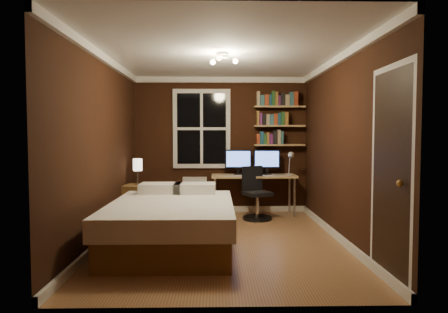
{
  "coord_description": "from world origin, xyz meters",
  "views": [
    {
      "loc": [
        -0.08,
        -5.34,
        1.42
      ],
      "look_at": [
        0.03,
        0.45,
        1.12
      ],
      "focal_mm": 32.0,
      "sensor_mm": 36.0,
      "label": 1
    }
  ],
  "objects_px": {
    "monitor_left": "(238,162)",
    "desk_lamp": "(290,163)",
    "radiator": "(195,195)",
    "desk": "(254,178)",
    "bed": "(172,223)",
    "monitor_right": "(267,162)",
    "office_chair": "(256,200)",
    "nightstand": "(138,203)",
    "bedside_lamp": "(138,172)"
  },
  "relations": [
    {
      "from": "radiator",
      "to": "monitor_left",
      "type": "bearing_deg",
      "value": -7.93
    },
    {
      "from": "monitor_left",
      "to": "nightstand",
      "type": "bearing_deg",
      "value": -159.86
    },
    {
      "from": "bedside_lamp",
      "to": "desk",
      "type": "xyz_separation_m",
      "value": [
        1.97,
        0.55,
        -0.17
      ]
    },
    {
      "from": "nightstand",
      "to": "bedside_lamp",
      "type": "bearing_deg",
      "value": 0.0
    },
    {
      "from": "bedside_lamp",
      "to": "nightstand",
      "type": "bearing_deg",
      "value": 0.0
    },
    {
      "from": "radiator",
      "to": "monitor_left",
      "type": "distance_m",
      "value": 1.01
    },
    {
      "from": "radiator",
      "to": "desk",
      "type": "xyz_separation_m",
      "value": [
        1.07,
        -0.19,
        0.33
      ]
    },
    {
      "from": "radiator",
      "to": "desk",
      "type": "bearing_deg",
      "value": -9.87
    },
    {
      "from": "monitor_right",
      "to": "bed",
      "type": "bearing_deg",
      "value": -124.49
    },
    {
      "from": "radiator",
      "to": "desk_lamp",
      "type": "xyz_separation_m",
      "value": [
        1.71,
        -0.3,
        0.61
      ]
    },
    {
      "from": "nightstand",
      "to": "monitor_right",
      "type": "bearing_deg",
      "value": 26.72
    },
    {
      "from": "bed",
      "to": "nightstand",
      "type": "height_order",
      "value": "bed"
    },
    {
      "from": "desk",
      "to": "monitor_right",
      "type": "relative_size",
      "value": 3.13
    },
    {
      "from": "bed",
      "to": "radiator",
      "type": "relative_size",
      "value": 3.24
    },
    {
      "from": "bedside_lamp",
      "to": "office_chair",
      "type": "xyz_separation_m",
      "value": [
        1.98,
        0.14,
        -0.5
      ]
    },
    {
      "from": "monitor_left",
      "to": "office_chair",
      "type": "relative_size",
      "value": 0.54
    },
    {
      "from": "bedside_lamp",
      "to": "desk",
      "type": "relative_size",
      "value": 0.29
    },
    {
      "from": "nightstand",
      "to": "monitor_left",
      "type": "relative_size",
      "value": 1.26
    },
    {
      "from": "nightstand",
      "to": "desk",
      "type": "height_order",
      "value": "desk"
    },
    {
      "from": "bedside_lamp",
      "to": "monitor_left",
      "type": "xyz_separation_m",
      "value": [
        1.7,
        0.62,
        0.12
      ]
    },
    {
      "from": "bedside_lamp",
      "to": "monitor_right",
      "type": "height_order",
      "value": "monitor_right"
    },
    {
      "from": "bedside_lamp",
      "to": "monitor_right",
      "type": "xyz_separation_m",
      "value": [
        2.22,
        0.62,
        0.12
      ]
    },
    {
      "from": "bed",
      "to": "desk",
      "type": "bearing_deg",
      "value": 59.36
    },
    {
      "from": "office_chair",
      "to": "bedside_lamp",
      "type": "bearing_deg",
      "value": 159.62
    },
    {
      "from": "monitor_left",
      "to": "monitor_right",
      "type": "distance_m",
      "value": 0.52
    },
    {
      "from": "bed",
      "to": "desk",
      "type": "xyz_separation_m",
      "value": [
        1.24,
        2.09,
        0.35
      ]
    },
    {
      "from": "office_chair",
      "to": "monitor_left",
      "type": "bearing_deg",
      "value": 95.58
    },
    {
      "from": "bed",
      "to": "desk",
      "type": "relative_size",
      "value": 1.41
    },
    {
      "from": "nightstand",
      "to": "bedside_lamp",
      "type": "height_order",
      "value": "bedside_lamp"
    },
    {
      "from": "monitor_left",
      "to": "bed",
      "type": "bearing_deg",
      "value": -114.06
    },
    {
      "from": "desk_lamp",
      "to": "monitor_left",
      "type": "bearing_deg",
      "value": 168.23
    },
    {
      "from": "desk",
      "to": "monitor_right",
      "type": "distance_m",
      "value": 0.39
    },
    {
      "from": "monitor_left",
      "to": "desk_lamp",
      "type": "xyz_separation_m",
      "value": [
        0.91,
        -0.19,
        -0.01
      ]
    },
    {
      "from": "desk_lamp",
      "to": "office_chair",
      "type": "bearing_deg",
      "value": -154.84
    },
    {
      "from": "monitor_right",
      "to": "office_chair",
      "type": "height_order",
      "value": "monitor_right"
    },
    {
      "from": "bed",
      "to": "office_chair",
      "type": "xyz_separation_m",
      "value": [
        1.25,
        1.68,
        0.02
      ]
    },
    {
      "from": "radiator",
      "to": "monitor_right",
      "type": "xyz_separation_m",
      "value": [
        1.32,
        -0.11,
        0.61
      ]
    },
    {
      "from": "monitor_right",
      "to": "desk_lamp",
      "type": "height_order",
      "value": "monitor_right"
    },
    {
      "from": "office_chair",
      "to": "desk",
      "type": "bearing_deg",
      "value": 66.39
    },
    {
      "from": "nightstand",
      "to": "monitor_right",
      "type": "xyz_separation_m",
      "value": [
        2.22,
        0.62,
        0.64
      ]
    },
    {
      "from": "monitor_right",
      "to": "bedside_lamp",
      "type": "bearing_deg",
      "value": -164.32
    },
    {
      "from": "nightstand",
      "to": "office_chair",
      "type": "relative_size",
      "value": 0.68
    },
    {
      "from": "desk_lamp",
      "to": "office_chair",
      "type": "xyz_separation_m",
      "value": [
        -0.63,
        -0.3,
        -0.61
      ]
    },
    {
      "from": "radiator",
      "to": "desk",
      "type": "relative_size",
      "value": 0.44
    },
    {
      "from": "bed",
      "to": "monitor_right",
      "type": "height_order",
      "value": "monitor_right"
    },
    {
      "from": "radiator",
      "to": "office_chair",
      "type": "bearing_deg",
      "value": -29.05
    },
    {
      "from": "radiator",
      "to": "desk",
      "type": "distance_m",
      "value": 1.14
    },
    {
      "from": "nightstand",
      "to": "office_chair",
      "type": "height_order",
      "value": "office_chair"
    },
    {
      "from": "radiator",
      "to": "office_chair",
      "type": "relative_size",
      "value": 0.73
    },
    {
      "from": "bed",
      "to": "monitor_left",
      "type": "relative_size",
      "value": 4.42
    }
  ]
}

